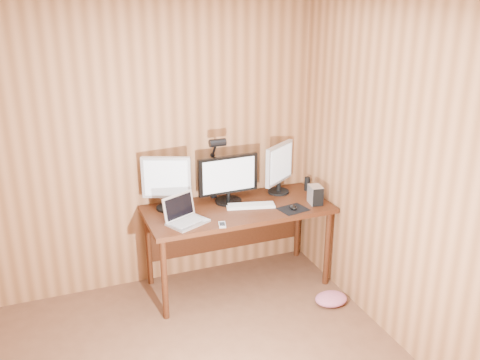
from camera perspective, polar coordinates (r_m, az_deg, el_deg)
room_shell at (r=2.75m, az=-6.17°, el=-8.47°), size 4.00×4.00×4.00m
desk at (r=4.74m, az=-0.54°, el=-3.98°), size 1.60×0.70×0.75m
monitor_center at (r=4.66m, az=-1.27°, el=0.15°), size 0.55×0.24×0.43m
monitor_left at (r=4.54m, az=-7.85°, el=-0.14°), size 0.40×0.20×0.47m
monitor_right at (r=4.88m, az=4.21°, el=1.40°), size 0.36×0.27×0.47m
laptop at (r=4.35m, az=-5.99°, el=-3.81°), size 0.38×0.35×0.22m
keyboard at (r=4.64m, az=1.13°, el=-2.74°), size 0.44×0.22×0.02m
mousepad at (r=4.61m, az=5.68°, el=-3.12°), size 0.26×0.23×0.00m
mouse at (r=4.60m, az=5.69°, el=-2.89°), size 0.07×0.11×0.04m
hard_drive at (r=4.72m, az=8.05°, el=-1.58°), size 0.12×0.16×0.16m
phone at (r=4.29m, az=-1.91°, el=-4.78°), size 0.08×0.12×0.02m
speaker at (r=5.03m, az=7.18°, el=-0.40°), size 0.05×0.05×0.13m
desk_lamp at (r=4.66m, az=-2.64°, el=2.24°), size 0.14×0.20×0.62m
fabric_pile at (r=4.72m, az=9.69°, el=-12.39°), size 0.29×0.25×0.09m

